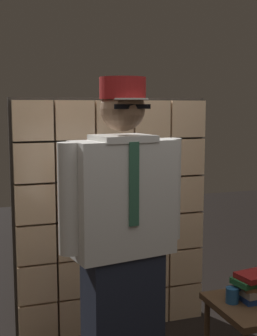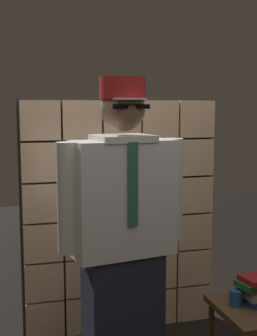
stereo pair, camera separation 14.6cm
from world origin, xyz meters
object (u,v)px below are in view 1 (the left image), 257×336
Objects in this scene: standing_person at (123,241)px; book_stack at (255,286)px; side_table at (257,313)px; coffee_mug at (233,295)px.

standing_person reaches higher than book_stack.
standing_person is 0.99m from side_table.
side_table is 1.95× the size of book_stack.
side_table is (0.84, -0.05, -0.52)m from standing_person.
standing_person is 14.65× the size of coffee_mug.
coffee_mug is (0.70, 0.00, -0.41)m from standing_person.
side_table is at bearing -97.88° from book_stack.
coffee_mug is at bearing 174.68° from book_stack.
standing_person is 0.81m from coffee_mug.
coffee_mug is at bearing 160.03° from side_table.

